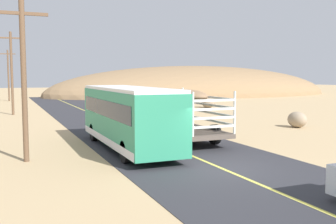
# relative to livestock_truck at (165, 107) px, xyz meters

# --- Properties ---
(ground_plane) EXTENTS (240.00, 240.00, 0.00)m
(ground_plane) POSITION_rel_livestock_truck_xyz_m (-1.51, -9.70, -1.79)
(ground_plane) COLOR tan
(road_surface) EXTENTS (8.00, 120.00, 0.02)m
(road_surface) POSITION_rel_livestock_truck_xyz_m (-1.51, -9.70, -1.78)
(road_surface) COLOR #2D2D33
(road_surface) RESTS_ON ground
(road_centre_line) EXTENTS (0.16, 117.60, 0.00)m
(road_centre_line) POSITION_rel_livestock_truck_xyz_m (-1.51, -9.70, -1.77)
(road_centre_line) COLOR #D8CC4C
(road_centre_line) RESTS_ON road_surface
(livestock_truck) EXTENTS (2.53, 9.70, 3.02)m
(livestock_truck) POSITION_rel_livestock_truck_xyz_m (0.00, 0.00, 0.00)
(livestock_truck) COLOR silver
(livestock_truck) RESTS_ON road_surface
(bus) EXTENTS (2.54, 10.00, 3.21)m
(bus) POSITION_rel_livestock_truck_xyz_m (-3.76, -3.99, -0.04)
(bus) COLOR #2D8C66
(bus) RESTS_ON road_surface
(power_pole_near) EXTENTS (2.20, 0.24, 7.11)m
(power_pole_near) POSITION_rel_livestock_truck_xyz_m (-8.83, -5.10, 2.04)
(power_pole_near) COLOR brown
(power_pole_near) RESTS_ON ground
(power_pole_mid) EXTENTS (2.20, 0.24, 8.06)m
(power_pole_mid) POSITION_rel_livestock_truck_xyz_m (-8.83, 17.74, 2.53)
(power_pole_mid) COLOR brown
(power_pole_mid) RESTS_ON ground
(power_pole_far) EXTENTS (2.20, 0.24, 7.70)m
(power_pole_far) POSITION_rel_livestock_truck_xyz_m (-8.83, 40.59, 2.35)
(power_pole_far) COLOR brown
(power_pole_far) RESTS_ON ground
(boulder_near_shoulder) EXTENTS (1.20, 1.61, 1.18)m
(boulder_near_shoulder) POSITION_rel_livestock_truck_xyz_m (10.29, -0.61, -1.20)
(boulder_near_shoulder) COLOR gray
(boulder_near_shoulder) RESTS_ON ground
(boulder_far_horizon) EXTENTS (1.59, 1.86, 1.41)m
(boulder_far_horizon) POSITION_rel_livestock_truck_xyz_m (12.95, 17.90, -1.09)
(boulder_far_horizon) COLOR gray
(boulder_far_horizon) RESTS_ON ground
(distant_hill) EXTENTS (59.60, 26.88, 11.55)m
(distant_hill) POSITION_rel_livestock_truck_xyz_m (25.90, 46.37, -1.79)
(distant_hill) COLOR #8D6E4C
(distant_hill) RESTS_ON ground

